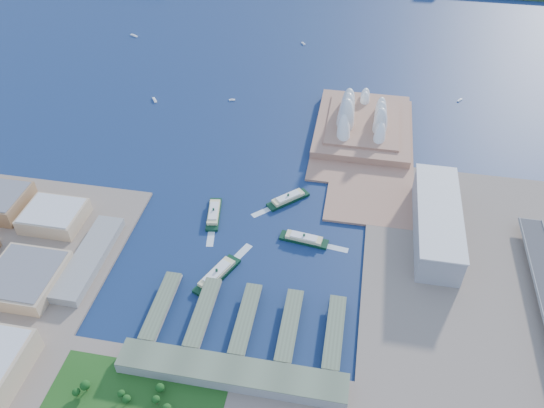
% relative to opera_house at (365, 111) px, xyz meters
% --- Properties ---
extents(ground, '(3000.00, 3000.00, 0.00)m').
position_rel_opera_house_xyz_m(ground, '(-105.00, -280.00, -32.00)').
color(ground, '#0E1A42').
rests_on(ground, ground).
extents(east_land, '(240.00, 500.00, 3.00)m').
position_rel_opera_house_xyz_m(east_land, '(135.00, -330.00, -30.50)').
color(east_land, gray).
rests_on(east_land, ground).
extents(peninsula, '(135.00, 220.00, 3.00)m').
position_rel_opera_house_xyz_m(peninsula, '(2.50, -20.00, -30.50)').
color(peninsula, '#A27158').
rests_on(peninsula, ground).
extents(opera_house, '(134.00, 180.00, 58.00)m').
position_rel_opera_house_xyz_m(opera_house, '(0.00, 0.00, 0.00)').
color(opera_house, white).
rests_on(opera_house, peninsula).
extents(toaster_building, '(45.00, 155.00, 35.00)m').
position_rel_opera_house_xyz_m(toaster_building, '(90.00, -200.00, -11.50)').
color(toaster_building, gray).
rests_on(toaster_building, east_land).
extents(ferry_wharves, '(184.00, 90.00, 9.30)m').
position_rel_opera_house_xyz_m(ferry_wharves, '(-91.00, -355.00, -27.35)').
color(ferry_wharves, '#57654C').
rests_on(ferry_wharves, ground).
extents(terminal_building, '(200.00, 28.00, 12.00)m').
position_rel_opera_house_xyz_m(terminal_building, '(-90.00, -415.00, -23.00)').
color(terminal_building, gray).
rests_on(terminal_building, south_land).
extents(ferry_a, '(23.10, 56.97, 10.48)m').
position_rel_opera_house_xyz_m(ferry_a, '(-161.02, -212.93, -26.76)').
color(ferry_a, black).
rests_on(ferry_a, ground).
extents(ferry_b, '(49.29, 47.98, 10.37)m').
position_rel_opera_house_xyz_m(ferry_b, '(-79.73, -171.31, -26.82)').
color(ferry_b, black).
rests_on(ferry_b, ground).
extents(ferry_c, '(39.35, 62.21, 11.57)m').
position_rel_opera_house_xyz_m(ferry_c, '(-132.85, -304.23, -26.21)').
color(ferry_c, black).
rests_on(ferry_c, ground).
extents(ferry_d, '(55.37, 20.58, 10.22)m').
position_rel_opera_house_xyz_m(ferry_d, '(-51.75, -235.79, -26.89)').
color(ferry_d, black).
rests_on(ferry_d, ground).
extents(boat_a, '(11.80, 14.85, 2.96)m').
position_rel_opera_house_xyz_m(boat_a, '(-320.23, 25.62, -30.52)').
color(boat_a, white).
rests_on(boat_a, ground).
extents(boat_b, '(9.63, 5.50, 2.46)m').
position_rel_opera_house_xyz_m(boat_b, '(-202.59, 47.80, -30.77)').
color(boat_b, white).
rests_on(boat_b, ground).
extents(boat_c, '(8.80, 10.75, 2.45)m').
position_rel_opera_house_xyz_m(boat_c, '(144.04, 111.11, -30.78)').
color(boat_c, white).
rests_on(boat_c, ground).
extents(boat_d, '(17.19, 11.66, 2.95)m').
position_rel_opera_house_xyz_m(boat_d, '(-440.57, 245.83, -30.53)').
color(boat_d, white).
rests_on(boat_d, ground).
extents(boat_e, '(9.05, 11.00, 2.69)m').
position_rel_opera_house_xyz_m(boat_e, '(-122.05, 269.35, -30.66)').
color(boat_e, white).
rests_on(boat_e, ground).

